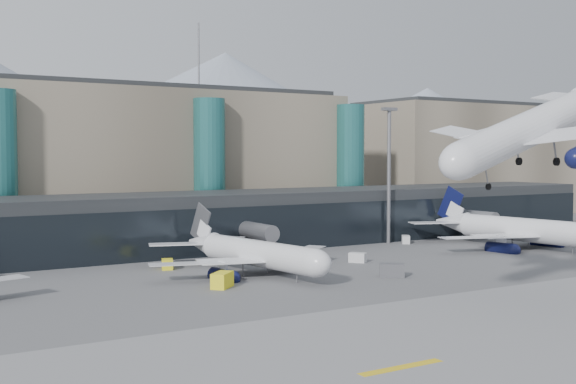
{
  "coord_description": "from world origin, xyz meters",
  "views": [
    {
      "loc": [
        -56.71,
        -58.28,
        16.84
      ],
      "look_at": [
        -1.95,
        32.0,
        11.31
      ],
      "focal_mm": 45.0,
      "sensor_mm": 36.0,
      "label": 1
    }
  ],
  "objects_px": {
    "veh_b": "(167,264)",
    "veh_h": "(222,280)",
    "veh_c": "(392,270)",
    "veh_d": "(406,239)",
    "jet_parked_mid": "(245,244)",
    "jet_parked_right": "(508,222)",
    "hero_jet": "(543,116)",
    "veh_g": "(358,258)",
    "lightmast_mid": "(389,167)"
  },
  "relations": [
    {
      "from": "veh_d",
      "to": "hero_jet",
      "type": "bearing_deg",
      "value": -167.52
    },
    {
      "from": "veh_g",
      "to": "veh_d",
      "type": "bearing_deg",
      "value": 87.21
    },
    {
      "from": "veh_d",
      "to": "veh_c",
      "type": "bearing_deg",
      "value": 173.38
    },
    {
      "from": "hero_jet",
      "to": "jet_parked_right",
      "type": "distance_m",
      "value": 52.61
    },
    {
      "from": "jet_parked_mid",
      "to": "veh_g",
      "type": "height_order",
      "value": "jet_parked_mid"
    },
    {
      "from": "veh_c",
      "to": "veh_h",
      "type": "distance_m",
      "value": 23.96
    },
    {
      "from": "hero_jet",
      "to": "veh_g",
      "type": "distance_m",
      "value": 40.38
    },
    {
      "from": "veh_b",
      "to": "veh_h",
      "type": "relative_size",
      "value": 0.72
    },
    {
      "from": "veh_c",
      "to": "veh_g",
      "type": "height_order",
      "value": "veh_c"
    },
    {
      "from": "jet_parked_mid",
      "to": "jet_parked_right",
      "type": "bearing_deg",
      "value": -99.37
    },
    {
      "from": "hero_jet",
      "to": "veh_c",
      "type": "bearing_deg",
      "value": 92.91
    },
    {
      "from": "jet_parked_mid",
      "to": "veh_g",
      "type": "relative_size",
      "value": 12.65
    },
    {
      "from": "jet_parked_mid",
      "to": "veh_d",
      "type": "bearing_deg",
      "value": -81.3
    },
    {
      "from": "jet_parked_mid",
      "to": "veh_b",
      "type": "distance_m",
      "value": 12.33
    },
    {
      "from": "veh_b",
      "to": "veh_h",
      "type": "bearing_deg",
      "value": -158.24
    },
    {
      "from": "hero_jet",
      "to": "veh_d",
      "type": "bearing_deg",
      "value": 58.45
    },
    {
      "from": "jet_parked_mid",
      "to": "veh_c",
      "type": "height_order",
      "value": "jet_parked_mid"
    },
    {
      "from": "veh_h",
      "to": "hero_jet",
      "type": "bearing_deg",
      "value": -86.8
    },
    {
      "from": "hero_jet",
      "to": "jet_parked_mid",
      "type": "distance_m",
      "value": 44.01
    },
    {
      "from": "jet_parked_right",
      "to": "veh_g",
      "type": "distance_m",
      "value": 34.87
    },
    {
      "from": "jet_parked_right",
      "to": "veh_b",
      "type": "bearing_deg",
      "value": 74.98
    },
    {
      "from": "jet_parked_right",
      "to": "hero_jet",
      "type": "bearing_deg",
      "value": 128.24
    },
    {
      "from": "veh_c",
      "to": "veh_g",
      "type": "xyz_separation_m",
      "value": [
        3.99,
        13.2,
        -0.18
      ]
    },
    {
      "from": "lightmast_mid",
      "to": "veh_h",
      "type": "distance_m",
      "value": 54.85
    },
    {
      "from": "hero_jet",
      "to": "veh_g",
      "type": "height_order",
      "value": "hero_jet"
    },
    {
      "from": "veh_b",
      "to": "veh_c",
      "type": "distance_m",
      "value": 32.66
    },
    {
      "from": "veh_b",
      "to": "jet_parked_mid",
      "type": "bearing_deg",
      "value": -113.56
    },
    {
      "from": "veh_c",
      "to": "veh_b",
      "type": "bearing_deg",
      "value": 174.51
    },
    {
      "from": "lightmast_mid",
      "to": "veh_g",
      "type": "distance_m",
      "value": 29.02
    },
    {
      "from": "lightmast_mid",
      "to": "veh_d",
      "type": "distance_m",
      "value": 14.05
    },
    {
      "from": "veh_b",
      "to": "veh_d",
      "type": "height_order",
      "value": "veh_d"
    },
    {
      "from": "veh_g",
      "to": "hero_jet",
      "type": "bearing_deg",
      "value": -36.14
    },
    {
      "from": "hero_jet",
      "to": "veh_b",
      "type": "distance_m",
      "value": 55.84
    },
    {
      "from": "lightmast_mid",
      "to": "veh_b",
      "type": "height_order",
      "value": "lightmast_mid"
    },
    {
      "from": "veh_g",
      "to": "veh_c",
      "type": "bearing_deg",
      "value": -52.82
    },
    {
      "from": "veh_d",
      "to": "veh_g",
      "type": "bearing_deg",
      "value": 159.94
    },
    {
      "from": "lightmast_mid",
      "to": "hero_jet",
      "type": "relative_size",
      "value": 0.74
    },
    {
      "from": "veh_c",
      "to": "jet_parked_right",
      "type": "bearing_deg",
      "value": 57.63
    },
    {
      "from": "veh_d",
      "to": "veh_g",
      "type": "xyz_separation_m",
      "value": [
        -22.15,
        -14.5,
        -0.0
      ]
    },
    {
      "from": "veh_h",
      "to": "jet_parked_right",
      "type": "bearing_deg",
      "value": -34.14
    },
    {
      "from": "hero_jet",
      "to": "veh_h",
      "type": "relative_size",
      "value": 9.78
    },
    {
      "from": "veh_c",
      "to": "veh_d",
      "type": "relative_size",
      "value": 1.27
    },
    {
      "from": "lightmast_mid",
      "to": "veh_b",
      "type": "distance_m",
      "value": 49.96
    },
    {
      "from": "veh_d",
      "to": "veh_h",
      "type": "height_order",
      "value": "veh_h"
    },
    {
      "from": "jet_parked_right",
      "to": "veh_d",
      "type": "relative_size",
      "value": 14.09
    },
    {
      "from": "lightmast_mid",
      "to": "jet_parked_right",
      "type": "relative_size",
      "value": 0.69
    },
    {
      "from": "hero_jet",
      "to": "veh_c",
      "type": "relative_size",
      "value": 10.31
    },
    {
      "from": "veh_d",
      "to": "jet_parked_right",
      "type": "bearing_deg",
      "value": -100.48
    },
    {
      "from": "lightmast_mid",
      "to": "veh_c",
      "type": "relative_size",
      "value": 7.64
    },
    {
      "from": "veh_c",
      "to": "veh_d",
      "type": "distance_m",
      "value": 38.08
    }
  ]
}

